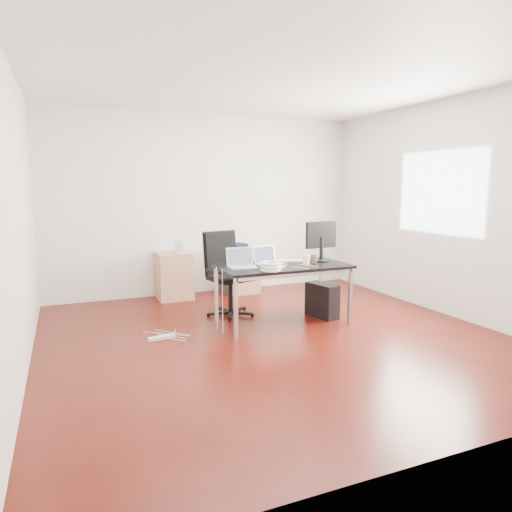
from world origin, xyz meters
name	(u,v)px	position (x,y,z in m)	size (l,w,h in m)	color
room_shell	(279,212)	(0.04, 0.00, 1.40)	(5.00, 5.00, 5.00)	#3B0C06
desk	(283,269)	(0.33, 0.47, 0.68)	(1.60, 0.80, 0.73)	black
office_chair	(227,269)	(-0.18, 1.12, 0.61)	(0.57, 0.59, 1.08)	black
filing_cabinet_left	(174,276)	(-0.64, 2.23, 0.35)	(0.50, 0.50, 0.70)	#A66E53
filing_cabinet_right	(240,271)	(0.44, 2.23, 0.35)	(0.50, 0.50, 0.70)	#A66E53
pc_tower	(322,300)	(0.91, 0.51, 0.22)	(0.20, 0.45, 0.44)	black
wastebasket	(226,285)	(0.20, 2.25, 0.14)	(0.24, 0.24, 0.28)	black
power_strip	(162,338)	(-1.19, 0.43, 0.02)	(0.30, 0.06, 0.04)	white
laptop_left	(242,263)	(-0.20, 0.50, 0.79)	(0.35, 0.28, 0.23)	silver
laptop_right	(269,260)	(0.17, 0.55, 0.79)	(0.38, 0.33, 0.23)	silver
monitor	(321,239)	(0.91, 0.56, 1.01)	(0.45, 0.26, 0.51)	black
keyboard	(290,261)	(0.52, 0.68, 0.74)	(0.44, 0.14, 0.02)	white
cup_white	(306,259)	(0.62, 0.42, 0.79)	(0.08, 0.08, 0.12)	white
cup_brown	(314,259)	(0.76, 0.48, 0.78)	(0.08, 0.08, 0.10)	#53381C
cable_coil	(271,267)	(0.01, 0.15, 0.78)	(0.24, 0.24, 0.11)	white
power_adapter	(280,267)	(0.20, 0.30, 0.74)	(0.07, 0.07, 0.03)	white
speaker	(179,247)	(-0.56, 2.19, 0.79)	(0.09, 0.08, 0.18)	#9E9E9E
navy_garment	(236,246)	(0.37, 2.25, 0.74)	(0.30, 0.24, 0.09)	black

